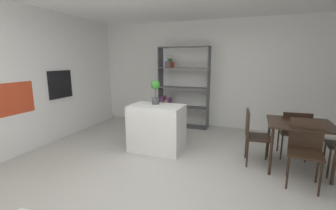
# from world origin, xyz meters

# --- Properties ---
(ground_plane) EXTENTS (9.82, 9.82, 0.00)m
(ground_plane) POSITION_xyz_m (0.00, 0.00, 0.00)
(ground_plane) COLOR beige
(back_partition) EXTENTS (7.13, 0.06, 2.72)m
(back_partition) POSITION_xyz_m (0.00, 3.09, 1.36)
(back_partition) COLOR white
(back_partition) RESTS_ON ground_plane
(tall_cabinet_run_left) EXTENTS (0.64, 5.63, 2.72)m
(tall_cabinet_run_left) POSITION_xyz_m (-3.19, 0.00, 1.36)
(tall_cabinet_run_left) COLOR white
(tall_cabinet_run_left) RESTS_ON ground_plane
(cabinet_niche_splashback) EXTENTS (0.01, 1.14, 0.57)m
(cabinet_niche_splashback) POSITION_xyz_m (-2.86, -0.31, 1.06)
(cabinet_niche_splashback) COLOR #CC4223
(cabinet_niche_splashback) RESTS_ON ground_plane
(built_in_oven) EXTENTS (0.06, 0.61, 0.59)m
(built_in_oven) POSITION_xyz_m (-2.84, 0.93, 1.21)
(built_in_oven) COLOR black
(built_in_oven) RESTS_ON ground_plane
(kitchen_island) EXTENTS (1.00, 0.63, 0.89)m
(kitchen_island) POSITION_xyz_m (-0.60, 1.00, 0.44)
(kitchen_island) COLOR white
(kitchen_island) RESTS_ON ground_plane
(potted_plant_on_island) EXTENTS (0.17, 0.17, 0.46)m
(potted_plant_on_island) POSITION_xyz_m (-0.66, 1.10, 1.16)
(potted_plant_on_island) COLOR #4C4C51
(potted_plant_on_island) RESTS_ON kitchen_island
(open_bookshelf) EXTENTS (1.31, 0.33, 2.06)m
(open_bookshelf) POSITION_xyz_m (-0.67, 2.75, 1.02)
(open_bookshelf) COLOR #4C4C51
(open_bookshelf) RESTS_ON ground_plane
(dining_table) EXTENTS (0.93, 0.82, 0.77)m
(dining_table) POSITION_xyz_m (1.81, 1.04, 0.68)
(dining_table) COLOR black
(dining_table) RESTS_ON ground_plane
(dining_chair_near) EXTENTS (0.49, 0.49, 0.92)m
(dining_chair_near) POSITION_xyz_m (1.82, 0.61, 0.56)
(dining_chair_near) COLOR black
(dining_chair_near) RESTS_ON ground_plane
(dining_chair_island_side) EXTENTS (0.44, 0.47, 0.91)m
(dining_chair_island_side) POSITION_xyz_m (1.14, 1.04, 0.55)
(dining_chair_island_side) COLOR black
(dining_chair_island_side) RESTS_ON ground_plane
(dining_chair_far) EXTENTS (0.47, 0.47, 0.86)m
(dining_chair_far) POSITION_xyz_m (1.82, 1.48, 0.52)
(dining_chair_far) COLOR black
(dining_chair_far) RESTS_ON ground_plane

